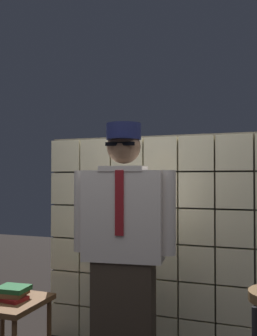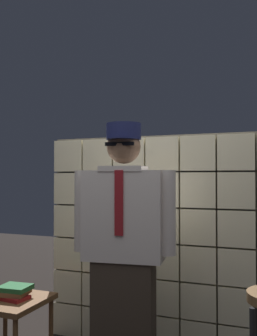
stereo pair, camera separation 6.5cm
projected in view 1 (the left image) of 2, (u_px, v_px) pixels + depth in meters
name	position (u px, v px, depth m)	size (l,w,h in m)	color
glass_block_wall	(162.00, 243.00, 3.15)	(2.05, 0.10, 1.76)	beige
standing_person	(124.00, 249.00, 2.57)	(0.70, 0.33, 1.76)	#382D23
side_table	(8.00, 308.00, 2.88)	(0.52, 0.52, 0.48)	brown
book_stack	(12.00, 293.00, 2.89)	(0.27, 0.22, 0.10)	maroon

